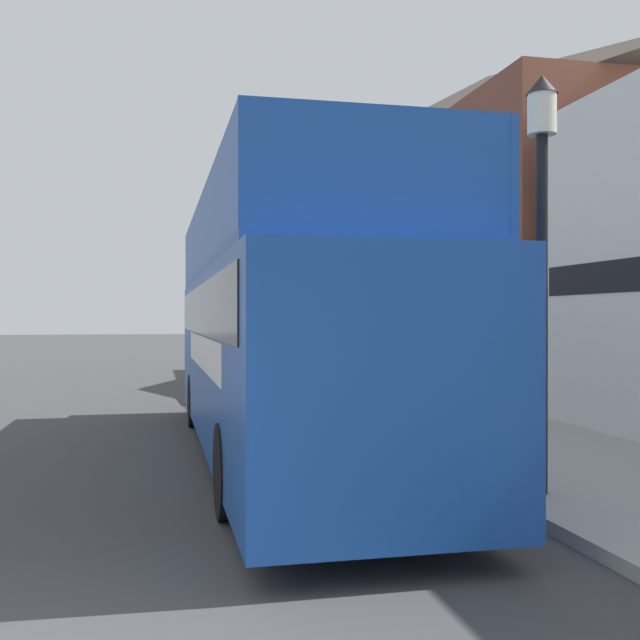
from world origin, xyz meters
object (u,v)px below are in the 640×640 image
tour_bus (279,340)px  lamp_post_nearest (542,205)px  lamp_post_second (349,251)px  parked_car_ahead_of_bus (258,373)px

tour_bus → lamp_post_nearest: 4.62m
tour_bus → lamp_post_second: 5.70m
tour_bus → lamp_post_nearest: bearing=-56.8°
parked_car_ahead_of_bus → lamp_post_nearest: size_ratio=0.99×
tour_bus → lamp_post_second: bearing=64.0°
tour_bus → parked_car_ahead_of_bus: 8.06m
parked_car_ahead_of_bus → tour_bus: bearing=-98.7°
parked_car_ahead_of_bus → lamp_post_nearest: 12.00m
parked_car_ahead_of_bus → lamp_post_nearest: bearing=-85.4°
lamp_post_nearest → parked_car_ahead_of_bus: bearing=97.9°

